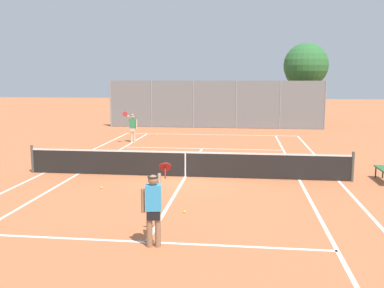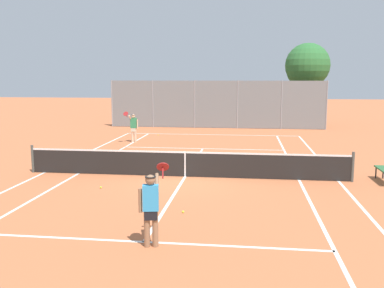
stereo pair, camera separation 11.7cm
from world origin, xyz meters
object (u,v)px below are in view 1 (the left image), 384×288
(loose_tennis_ball_2, at_px, (157,135))
(player_near_side, at_px, (153,205))
(player_far_left, at_px, (133,126))
(tree_behind_left, at_px, (304,67))
(loose_tennis_ball_0, at_px, (101,188))
(loose_tennis_ball_1, at_px, (185,212))
(tennis_net, at_px, (185,163))

(loose_tennis_ball_2, bearing_deg, player_near_side, -78.68)
(player_far_left, xyz_separation_m, loose_tennis_ball_2, (0.79, 2.98, -0.89))
(player_near_side, height_order, tree_behind_left, tree_behind_left)
(loose_tennis_ball_2, xyz_separation_m, tree_behind_left, (9.91, 7.06, 4.38))
(loose_tennis_ball_0, relative_size, tree_behind_left, 0.01)
(loose_tennis_ball_2, distance_m, tree_behind_left, 12.94)
(loose_tennis_ball_2, bearing_deg, loose_tennis_ball_0, -86.53)
(player_far_left, relative_size, loose_tennis_ball_2, 26.88)
(player_far_left, relative_size, loose_tennis_ball_1, 26.88)
(tennis_net, xyz_separation_m, loose_tennis_ball_0, (-2.53, -2.01, -0.48))
(player_near_side, xyz_separation_m, tree_behind_left, (6.37, 24.77, 3.49))
(player_near_side, distance_m, loose_tennis_ball_1, 2.57)
(tennis_net, height_order, loose_tennis_ball_0, tennis_net)
(tennis_net, bearing_deg, player_far_left, 116.91)
(player_near_side, height_order, player_far_left, same)
(tennis_net, height_order, loose_tennis_ball_1, tennis_net)
(loose_tennis_ball_0, xyz_separation_m, loose_tennis_ball_2, (-0.79, 13.10, 0.00))
(tree_behind_left, bearing_deg, tennis_net, -109.95)
(loose_tennis_ball_1, relative_size, loose_tennis_ball_2, 1.00)
(player_far_left, bearing_deg, loose_tennis_ball_0, -81.12)
(tennis_net, xyz_separation_m, loose_tennis_ball_2, (-3.33, 11.08, -0.48))
(tennis_net, relative_size, player_near_side, 6.76)
(player_far_left, height_order, loose_tennis_ball_0, player_far_left)
(player_far_left, bearing_deg, tennis_net, -63.09)
(loose_tennis_ball_2, bearing_deg, loose_tennis_ball_1, -75.77)
(player_near_side, xyz_separation_m, loose_tennis_ball_2, (-3.55, 17.71, -0.89))
(loose_tennis_ball_1, height_order, loose_tennis_ball_2, same)
(loose_tennis_ball_1, bearing_deg, player_near_side, -98.09)
(tennis_net, height_order, tree_behind_left, tree_behind_left)
(loose_tennis_ball_1, height_order, tree_behind_left, tree_behind_left)
(loose_tennis_ball_1, bearing_deg, loose_tennis_ball_2, 104.23)
(loose_tennis_ball_0, bearing_deg, tree_behind_left, 65.65)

